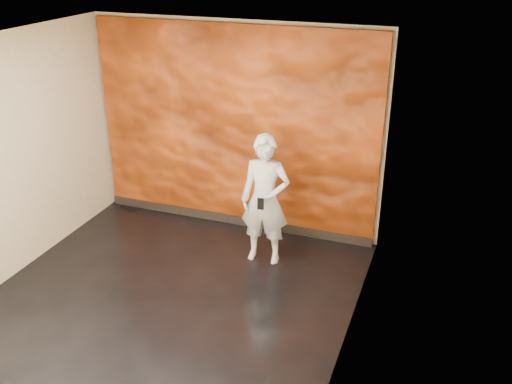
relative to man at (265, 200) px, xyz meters
name	(u,v)px	position (x,y,z in m)	size (l,w,h in m)	color
room	(162,184)	(-0.72, -1.17, 0.58)	(4.02, 4.02, 2.81)	black
feature_wall	(234,130)	(-0.72, 0.79, 0.56)	(3.90, 0.06, 2.75)	#CF4E15
baseboard	(234,220)	(-0.72, 0.75, -0.76)	(3.90, 0.04, 0.12)	black
man	(265,200)	(0.00, 0.00, 0.00)	(0.60, 0.39, 1.63)	#A6ACB6
phone	(261,204)	(0.03, -0.24, 0.06)	(0.08, 0.02, 0.15)	black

